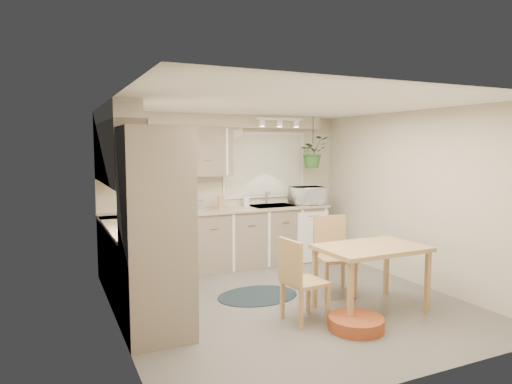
# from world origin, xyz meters

# --- Properties ---
(floor) EXTENTS (4.20, 4.20, 0.00)m
(floor) POSITION_xyz_m (0.00, 0.00, 0.00)
(floor) COLOR #69625D
(floor) RESTS_ON ground
(ceiling) EXTENTS (4.20, 4.20, 0.00)m
(ceiling) POSITION_xyz_m (0.00, 0.00, 2.40)
(ceiling) COLOR white
(ceiling) RESTS_ON wall_back
(wall_back) EXTENTS (4.00, 0.04, 2.40)m
(wall_back) POSITION_xyz_m (0.00, 2.10, 1.20)
(wall_back) COLOR beige
(wall_back) RESTS_ON floor
(wall_front) EXTENTS (4.00, 0.04, 2.40)m
(wall_front) POSITION_xyz_m (0.00, -2.10, 1.20)
(wall_front) COLOR beige
(wall_front) RESTS_ON floor
(wall_left) EXTENTS (0.04, 4.20, 2.40)m
(wall_left) POSITION_xyz_m (-2.00, 0.00, 1.20)
(wall_left) COLOR beige
(wall_left) RESTS_ON floor
(wall_right) EXTENTS (0.04, 4.20, 2.40)m
(wall_right) POSITION_xyz_m (2.00, 0.00, 1.20)
(wall_right) COLOR beige
(wall_right) RESTS_ON floor
(base_cab_left) EXTENTS (0.60, 1.85, 0.90)m
(base_cab_left) POSITION_xyz_m (-1.70, 0.88, 0.45)
(base_cab_left) COLOR gray
(base_cab_left) RESTS_ON floor
(base_cab_back) EXTENTS (3.60, 0.60, 0.90)m
(base_cab_back) POSITION_xyz_m (-0.20, 1.80, 0.45)
(base_cab_back) COLOR gray
(base_cab_back) RESTS_ON floor
(counter_left) EXTENTS (0.64, 1.89, 0.04)m
(counter_left) POSITION_xyz_m (-1.69, 0.88, 0.92)
(counter_left) COLOR #C4AE8F
(counter_left) RESTS_ON base_cab_left
(counter_back) EXTENTS (3.64, 0.64, 0.04)m
(counter_back) POSITION_xyz_m (-0.20, 1.79, 0.92)
(counter_back) COLOR #C4AE8F
(counter_back) RESTS_ON base_cab_back
(oven_stack) EXTENTS (0.65, 0.65, 2.10)m
(oven_stack) POSITION_xyz_m (-1.68, -0.38, 1.05)
(oven_stack) COLOR gray
(oven_stack) RESTS_ON floor
(wall_oven_face) EXTENTS (0.02, 0.56, 0.58)m
(wall_oven_face) POSITION_xyz_m (-1.35, -0.38, 1.05)
(wall_oven_face) COLOR white
(wall_oven_face) RESTS_ON oven_stack
(upper_cab_left) EXTENTS (0.35, 2.00, 0.75)m
(upper_cab_left) POSITION_xyz_m (-1.82, 1.00, 1.83)
(upper_cab_left) COLOR gray
(upper_cab_left) RESTS_ON wall_left
(upper_cab_back) EXTENTS (2.00, 0.35, 0.75)m
(upper_cab_back) POSITION_xyz_m (-1.00, 1.93, 1.83)
(upper_cab_back) COLOR gray
(upper_cab_back) RESTS_ON wall_back
(soffit_left) EXTENTS (0.30, 2.00, 0.20)m
(soffit_left) POSITION_xyz_m (-1.85, 1.00, 2.30)
(soffit_left) COLOR beige
(soffit_left) RESTS_ON wall_left
(soffit_back) EXTENTS (3.60, 0.30, 0.20)m
(soffit_back) POSITION_xyz_m (-0.20, 1.95, 2.30)
(soffit_back) COLOR beige
(soffit_back) RESTS_ON wall_back
(cooktop) EXTENTS (0.52, 0.58, 0.02)m
(cooktop) POSITION_xyz_m (-1.68, 0.30, 0.94)
(cooktop) COLOR white
(cooktop) RESTS_ON counter_left
(range_hood) EXTENTS (0.40, 0.60, 0.14)m
(range_hood) POSITION_xyz_m (-1.70, 0.30, 1.40)
(range_hood) COLOR white
(range_hood) RESTS_ON upper_cab_left
(window_blinds) EXTENTS (1.40, 0.02, 1.00)m
(window_blinds) POSITION_xyz_m (0.70, 2.07, 1.60)
(window_blinds) COLOR white
(window_blinds) RESTS_ON wall_back
(window_frame) EXTENTS (1.50, 0.02, 1.10)m
(window_frame) POSITION_xyz_m (0.70, 2.08, 1.60)
(window_frame) COLOR white
(window_frame) RESTS_ON wall_back
(sink) EXTENTS (0.70, 0.48, 0.10)m
(sink) POSITION_xyz_m (0.70, 1.80, 0.90)
(sink) COLOR #95979C
(sink) RESTS_ON counter_back
(dishwasher_front) EXTENTS (0.58, 0.02, 0.83)m
(dishwasher_front) POSITION_xyz_m (1.30, 1.49, 0.42)
(dishwasher_front) COLOR white
(dishwasher_front) RESTS_ON base_cab_back
(track_light_bar) EXTENTS (0.80, 0.04, 0.04)m
(track_light_bar) POSITION_xyz_m (0.70, 1.55, 2.33)
(track_light_bar) COLOR white
(track_light_bar) RESTS_ON ceiling
(wall_clock) EXTENTS (0.30, 0.03, 0.30)m
(wall_clock) POSITION_xyz_m (0.15, 2.07, 2.18)
(wall_clock) COLOR #E9B952
(wall_clock) RESTS_ON wall_back
(dining_table) EXTENTS (1.22, 0.82, 0.76)m
(dining_table) POSITION_xyz_m (0.75, -0.66, 0.38)
(dining_table) COLOR #AC7D56
(dining_table) RESTS_ON floor
(chair_left) EXTENTS (0.47, 0.47, 0.92)m
(chair_left) POSITION_xyz_m (-0.12, -0.62, 0.46)
(chair_left) COLOR #AC7D56
(chair_left) RESTS_ON floor
(chair_back) EXTENTS (0.55, 0.55, 1.00)m
(chair_back) POSITION_xyz_m (0.71, 0.01, 0.50)
(chair_back) COLOR #AC7D56
(chair_back) RESTS_ON floor
(braided_rug) EXTENTS (1.08, 0.82, 0.01)m
(braided_rug) POSITION_xyz_m (-0.24, 0.34, 0.01)
(braided_rug) COLOR black
(braided_rug) RESTS_ON floor
(pet_bed) EXTENTS (0.72, 0.72, 0.13)m
(pet_bed) POSITION_xyz_m (0.24, -1.07, 0.07)
(pet_bed) COLOR #A13220
(pet_bed) RESTS_ON floor
(microwave) EXTENTS (0.57, 0.36, 0.36)m
(microwave) POSITION_xyz_m (1.30, 1.70, 1.12)
(microwave) COLOR white
(microwave) RESTS_ON counter_back
(soap_bottle) EXTENTS (0.10, 0.21, 0.10)m
(soap_bottle) POSITION_xyz_m (0.30, 1.95, 0.99)
(soap_bottle) COLOR white
(soap_bottle) RESTS_ON counter_back
(hanging_plant) EXTENTS (0.48, 0.53, 0.41)m
(hanging_plant) POSITION_xyz_m (1.41, 1.70, 1.75)
(hanging_plant) COLOR #316428
(hanging_plant) RESTS_ON ceiling
(coffee_maker) EXTENTS (0.21, 0.24, 0.32)m
(coffee_maker) POSITION_xyz_m (-0.95, 1.80, 1.10)
(coffee_maker) COLOR black
(coffee_maker) RESTS_ON counter_back
(toaster) EXTENTS (0.28, 0.19, 0.15)m
(toaster) POSITION_xyz_m (-0.61, 1.82, 1.02)
(toaster) COLOR #95979C
(toaster) RESTS_ON counter_back
(knife_block) EXTENTS (0.11, 0.11, 0.20)m
(knife_block) POSITION_xyz_m (-0.17, 1.85, 1.04)
(knife_block) COLOR #AC7D56
(knife_block) RESTS_ON counter_back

